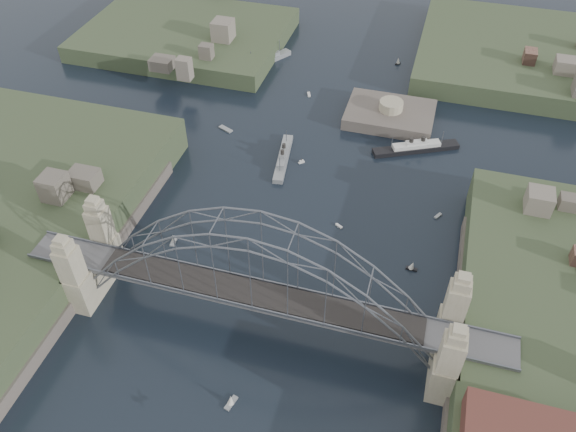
# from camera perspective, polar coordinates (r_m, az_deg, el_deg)

# --- Properties ---
(ground) EXTENTS (500.00, 500.00, 0.00)m
(ground) POSITION_cam_1_polar(r_m,az_deg,el_deg) (103.97, -2.80, -10.61)
(ground) COLOR black
(ground) RESTS_ON ground
(bridge) EXTENTS (84.00, 13.80, 24.60)m
(bridge) POSITION_cam_1_polar(r_m,az_deg,el_deg) (94.29, -3.06, -6.21)
(bridge) COLOR #525255
(bridge) RESTS_ON ground
(headland_nw) EXTENTS (60.00, 45.00, 9.00)m
(headland_nw) POSITION_cam_1_polar(r_m,az_deg,el_deg) (189.84, -9.96, 16.66)
(headland_nw) COLOR #344227
(headland_nw) RESTS_ON ground
(headland_ne) EXTENTS (70.00, 55.00, 9.50)m
(headland_ne) POSITION_cam_1_polar(r_m,az_deg,el_deg) (188.94, 23.63, 13.61)
(headland_ne) COLOR #344227
(headland_ne) RESTS_ON ground
(fort_island) EXTENTS (22.00, 16.00, 9.40)m
(fort_island) POSITION_cam_1_polar(r_m,az_deg,el_deg) (152.97, 9.91, 9.22)
(fort_island) COLOR #504841
(fort_island) RESTS_ON ground
(naval_cruiser_near) EXTENTS (4.77, 17.62, 5.24)m
(naval_cruiser_near) POSITION_cam_1_polar(r_m,az_deg,el_deg) (136.29, -0.48, 5.76)
(naval_cruiser_near) COLOR gray
(naval_cruiser_near) RESTS_ON ground
(naval_cruiser_far) EXTENTS (11.65, 16.40, 6.03)m
(naval_cruiser_far) POSITION_cam_1_polar(r_m,az_deg,el_deg) (175.26, -2.22, 15.06)
(naval_cruiser_far) COLOR gray
(naval_cruiser_far) RESTS_ON ground
(ocean_liner) EXTENTS (20.11, 11.93, 5.16)m
(ocean_liner) POSITION_cam_1_polar(r_m,az_deg,el_deg) (142.70, 12.48, 6.57)
(ocean_liner) COLOR black
(ocean_liner) RESTS_ON ground
(small_boat_a) EXTENTS (1.31, 2.92, 2.38)m
(small_boat_a) POSITION_cam_1_polar(r_m,az_deg,el_deg) (118.61, -11.21, -2.25)
(small_boat_a) COLOR silver
(small_boat_a) RESTS_ON ground
(small_boat_b) EXTENTS (1.74, 1.35, 0.45)m
(small_boat_b) POSITION_cam_1_polar(r_m,az_deg,el_deg) (120.36, 5.03, -1.00)
(small_boat_b) COLOR silver
(small_boat_b) RESTS_ON ground
(small_boat_c) EXTENTS (1.56, 2.84, 2.38)m
(small_boat_c) POSITION_cam_1_polar(r_m,az_deg,el_deg) (95.45, -5.65, -17.67)
(small_boat_c) COLOR silver
(small_boat_c) RESTS_ON ground
(small_boat_d) EXTENTS (1.62, 2.08, 0.45)m
(small_boat_d) POSITION_cam_1_polar(r_m,az_deg,el_deg) (126.14, 14.54, -0.00)
(small_boat_d) COLOR silver
(small_boat_d) RESTS_ON ground
(small_boat_e) EXTENTS (4.04, 2.76, 0.45)m
(small_boat_e) POSITION_cam_1_polar(r_m,az_deg,el_deg) (147.63, -6.16, 8.50)
(small_boat_e) COLOR silver
(small_boat_e) RESTS_ON ground
(small_boat_f) EXTENTS (1.45, 1.41, 1.43)m
(small_boat_f) POSITION_cam_1_polar(r_m,az_deg,el_deg) (135.92, 1.33, 5.35)
(small_boat_f) COLOR silver
(small_boat_f) RESTS_ON ground
(small_boat_h) EXTENTS (1.47, 2.32, 0.45)m
(small_boat_h) POSITION_cam_1_polar(r_m,az_deg,el_deg) (160.51, 2.07, 11.86)
(small_boat_h) COLOR silver
(small_boat_h) RESTS_ON ground
(small_boat_i) EXTENTS (2.24, 1.09, 2.38)m
(small_boat_i) POSITION_cam_1_polar(r_m,az_deg,el_deg) (113.75, 12.11, -4.86)
(small_boat_i) COLOR silver
(small_boat_i) RESTS_ON ground
(small_boat_k) EXTENTS (1.57, 1.64, 2.38)m
(small_boat_k) POSITION_cam_1_polar(r_m,az_deg,el_deg) (177.60, 10.79, 14.76)
(small_boat_k) COLOR silver
(small_boat_k) RESTS_ON ground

